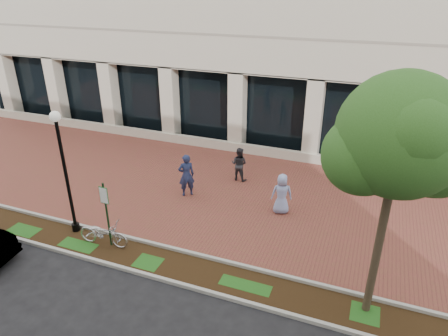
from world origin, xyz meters
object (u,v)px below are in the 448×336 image
(pedestrian_mid, at_px, (239,164))
(street_tree, at_px, (401,143))
(lamppost, at_px, (65,167))
(pedestrian_left, at_px, (186,175))
(pedestrian_right, at_px, (282,194))
(parking_sign, at_px, (106,207))
(bike_rack_cluster, at_px, (414,173))
(locked_bicycle, at_px, (103,233))
(bollard, at_px, (397,171))

(pedestrian_mid, bearing_deg, street_tree, 138.51)
(lamppost, height_order, pedestrian_left, lamppost)
(street_tree, bearing_deg, pedestrian_right, 130.29)
(lamppost, bearing_deg, parking_sign, -9.65)
(pedestrian_right, relative_size, bike_rack_cluster, 0.47)
(lamppost, distance_m, pedestrian_left, 5.02)
(lamppost, relative_size, pedestrian_right, 2.76)
(locked_bicycle, relative_size, pedestrian_left, 0.98)
(pedestrian_mid, bearing_deg, pedestrian_right, 144.44)
(parking_sign, relative_size, lamppost, 0.53)
(pedestrian_right, bearing_deg, street_tree, 112.35)
(pedestrian_mid, height_order, bike_rack_cluster, pedestrian_mid)
(bollard, bearing_deg, bike_rack_cluster, 4.68)
(street_tree, bearing_deg, pedestrian_left, 151.70)
(lamppost, distance_m, pedestrian_right, 8.05)
(street_tree, distance_m, pedestrian_left, 9.62)
(parking_sign, bearing_deg, bollard, 46.45)
(lamppost, bearing_deg, street_tree, -1.08)
(pedestrian_mid, bearing_deg, bollard, -154.35)
(locked_bicycle, relative_size, bollard, 2.15)
(parking_sign, relative_size, pedestrian_right, 1.47)
(locked_bicycle, bearing_deg, parking_sign, -80.93)
(locked_bicycle, xyz_separation_m, bike_rack_cluster, (10.25, 9.15, -0.02))
(street_tree, height_order, bike_rack_cluster, street_tree)
(locked_bicycle, height_order, bollard, locked_bicycle)
(pedestrian_right, height_order, bike_rack_cluster, pedestrian_right)
(lamppost, xyz_separation_m, street_tree, (10.31, -0.19, 2.45))
(bike_rack_cluster, bearing_deg, bollard, 176.57)
(pedestrian_mid, bearing_deg, lamppost, 59.89)
(parking_sign, height_order, locked_bicycle, parking_sign)
(parking_sign, distance_m, pedestrian_right, 6.63)
(bike_rack_cluster, bearing_deg, pedestrian_left, -160.08)
(pedestrian_mid, relative_size, bike_rack_cluster, 0.45)
(lamppost, distance_m, bike_rack_cluster, 14.86)
(lamppost, height_order, street_tree, street_tree)
(street_tree, distance_m, locked_bicycle, 9.89)
(parking_sign, height_order, bike_rack_cluster, parking_sign)
(street_tree, bearing_deg, pedestrian_mid, 133.83)
(street_tree, height_order, pedestrian_mid, street_tree)
(street_tree, xyz_separation_m, bollard, (0.76, 8.93, -4.60))
(pedestrian_mid, height_order, pedestrian_right, pedestrian_right)
(bollard, xyz_separation_m, bike_rack_cluster, (0.71, 0.06, 0.03))
(bike_rack_cluster, bearing_deg, pedestrian_mid, -168.57)
(pedestrian_mid, xyz_separation_m, bollard, (6.82, 2.61, -0.35))
(pedestrian_left, bearing_deg, pedestrian_right, 142.32)
(locked_bicycle, relative_size, bike_rack_cluster, 0.52)
(pedestrian_left, xyz_separation_m, bollard, (8.42, 4.80, -0.51))
(locked_bicycle, bearing_deg, bike_rack_cluster, -52.66)
(bike_rack_cluster, bearing_deg, parking_sign, -145.91)
(street_tree, bearing_deg, bike_rack_cluster, 80.68)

